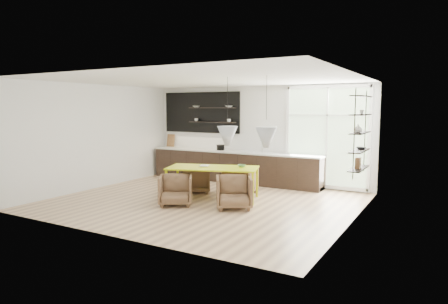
# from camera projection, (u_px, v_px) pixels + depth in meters

# --- Properties ---
(room) EXTENTS (7.02, 6.01, 2.91)m
(room) POSITION_uv_depth(u_px,v_px,m) (245.00, 139.00, 10.11)
(room) COLOR #D9B586
(room) RESTS_ON ground
(kitchen_run) EXTENTS (5.54, 0.69, 2.75)m
(kitchen_run) POSITION_uv_depth(u_px,v_px,m) (231.00, 162.00, 12.21)
(kitchen_run) COLOR black
(kitchen_run) RESTS_ON ground
(right_shelving) EXTENTS (0.26, 1.22, 1.90)m
(right_shelving) POSITION_uv_depth(u_px,v_px,m) (360.00, 135.00, 8.79)
(right_shelving) COLOR black
(right_shelving) RESTS_ON ground
(dining_table) EXTENTS (2.39, 1.62, 0.80)m
(dining_table) POSITION_uv_depth(u_px,v_px,m) (213.00, 169.00, 9.80)
(dining_table) COLOR #BCCC06
(dining_table) RESTS_ON ground
(armchair_back_left) EXTENTS (1.00, 1.01, 0.67)m
(armchair_back_left) POSITION_uv_depth(u_px,v_px,m) (196.00, 180.00, 10.65)
(armchair_back_left) COLOR brown
(armchair_back_left) RESTS_ON ground
(armchair_back_right) EXTENTS (0.81, 0.83, 0.70)m
(armchair_back_right) POSITION_uv_depth(u_px,v_px,m) (240.00, 181.00, 10.43)
(armchair_back_right) COLOR brown
(armchair_back_right) RESTS_ON ground
(armchair_front_left) EXTENTS (1.05, 1.06, 0.70)m
(armchair_front_left) POSITION_uv_depth(u_px,v_px,m) (176.00, 190.00, 9.26)
(armchair_front_left) COLOR brown
(armchair_front_left) RESTS_ON ground
(armchair_front_right) EXTENTS (1.09, 1.09, 0.73)m
(armchair_front_right) POSITION_uv_depth(u_px,v_px,m) (234.00, 192.00, 8.94)
(armchair_front_right) COLOR brown
(armchair_front_right) RESTS_ON ground
(wire_stool) EXTENTS (0.31, 0.31, 0.39)m
(wire_stool) POSITION_uv_depth(u_px,v_px,m) (172.00, 186.00, 10.25)
(wire_stool) COLOR black
(wire_stool) RESTS_ON ground
(table_book) EXTENTS (0.30, 0.34, 0.03)m
(table_book) POSITION_uv_depth(u_px,v_px,m) (200.00, 166.00, 9.94)
(table_book) COLOR white
(table_book) RESTS_ON dining_table
(table_bowl) EXTENTS (0.19, 0.19, 0.06)m
(table_bowl) POSITION_uv_depth(u_px,v_px,m) (242.00, 166.00, 9.80)
(table_bowl) COLOR #53834F
(table_bowl) RESTS_ON dining_table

